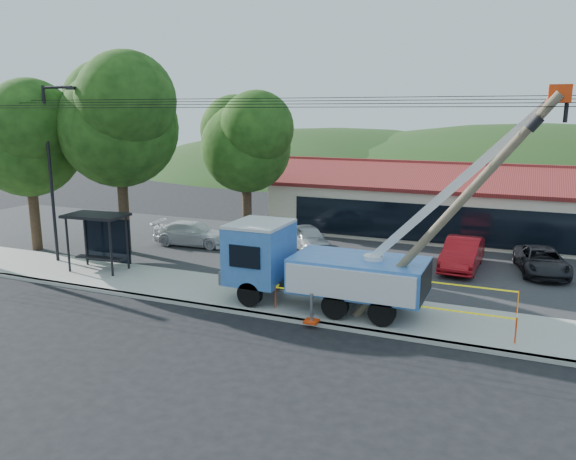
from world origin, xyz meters
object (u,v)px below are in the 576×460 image
at_px(leaning_pole, 457,205).
at_px(car_silver, 308,251).
at_px(car_dark, 540,275).
at_px(utility_truck, 319,264).
at_px(car_red, 461,271).
at_px(car_white, 193,247).
at_px(bus_shelter, 99,229).

relative_size(leaning_pole, car_silver, 2.08).
xyz_separation_m(leaning_pole, car_dark, (3.12, 9.14, -4.64)).
height_order(utility_truck, car_silver, utility_truck).
relative_size(car_silver, car_red, 0.86).
xyz_separation_m(utility_truck, car_red, (4.66, 7.97, -1.85)).
distance_m(utility_truck, car_white, 12.65).
relative_size(leaning_pole, car_red, 1.79).
distance_m(utility_truck, leaning_pole, 5.89).
relative_size(utility_truck, car_red, 2.61).
bearing_deg(utility_truck, car_white, 145.73).
height_order(bus_shelter, car_red, bus_shelter).
bearing_deg(car_red, car_dark, 12.81).
bearing_deg(leaning_pole, car_white, 154.04).
bearing_deg(car_white, utility_truck, -129.39).
distance_m(leaning_pole, bus_shelter, 17.01).
xyz_separation_m(leaning_pole, car_white, (-15.51, 7.55, -4.64)).
bearing_deg(car_red, leaning_pole, -84.20).
bearing_deg(car_red, car_silver, 177.39).
distance_m(utility_truck, car_dark, 12.11).
xyz_separation_m(leaning_pole, bus_shelter, (-16.78, 1.28, -2.44)).
height_order(leaning_pole, car_dark, leaning_pole).
distance_m(utility_truck, bus_shelter, 11.65).
xyz_separation_m(utility_truck, car_white, (-10.34, 7.05, -1.85)).
distance_m(leaning_pole, car_red, 9.67).
xyz_separation_m(car_silver, car_white, (-6.56, -1.66, 0.00)).
distance_m(bus_shelter, car_silver, 11.36).
bearing_deg(car_dark, bus_shelter, -168.67).
distance_m(leaning_pole, car_dark, 10.72).
distance_m(bus_shelter, car_red, 17.93).
xyz_separation_m(utility_truck, car_silver, (-3.79, 8.71, -1.85)).
bearing_deg(leaning_pole, car_silver, 134.17).
relative_size(car_silver, car_dark, 0.90).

